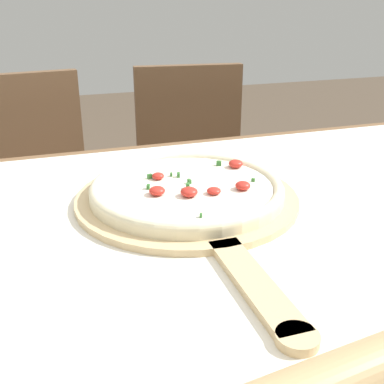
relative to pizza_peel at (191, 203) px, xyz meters
name	(u,v)px	position (x,y,z in m)	size (l,w,h in m)	color
dining_table	(222,285)	(0.02, -0.11, -0.11)	(1.47, 1.01, 0.76)	brown
towel_cloth	(224,233)	(0.02, -0.11, -0.01)	(1.39, 0.93, 0.00)	white
pizza_peel	(191,203)	(0.00, 0.00, 0.00)	(0.40, 0.63, 0.01)	#D6B784
pizza	(187,188)	(0.00, 0.02, 0.02)	(0.35, 0.35, 0.03)	beige
rolling_pin	(367,372)	(0.02, -0.46, 0.02)	(0.49, 0.11, 0.06)	tan
chair_left	(34,194)	(-0.28, 0.78, -0.26)	(0.44, 0.44, 0.89)	brown
chair_right	(194,176)	(0.26, 0.78, -0.26)	(0.44, 0.44, 0.89)	brown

